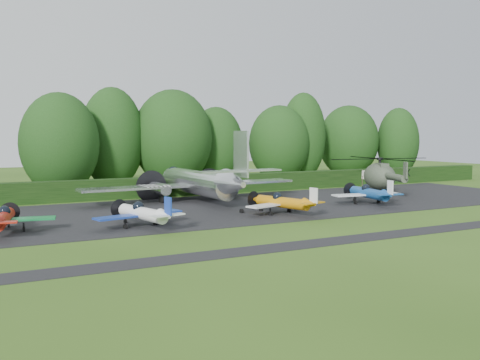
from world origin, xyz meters
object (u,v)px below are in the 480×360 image
light_plane_red (3,218)px  light_plane_blue (369,193)px  light_plane_orange (282,202)px  light_plane_white (142,213)px  transport_plane (199,182)px  helicopter (380,174)px  sign_board (373,175)px

light_plane_red → light_plane_blue: 30.63m
light_plane_orange → light_plane_white: bearing=-158.7°
transport_plane → helicopter: (21.06, -1.23, 0.13)m
transport_plane → light_plane_red: 19.45m
light_plane_blue → helicopter: (7.81, 7.21, 1.01)m
light_plane_red → light_plane_white: bearing=-24.4°
light_plane_white → transport_plane: bearing=64.7°
light_plane_white → helicopter: bearing=31.6°
light_plane_red → light_plane_blue: (30.63, 0.22, 0.04)m
light_plane_orange → helicopter: size_ratio=0.48×
light_plane_orange → light_plane_blue: size_ratio=0.96×
sign_board → light_plane_orange: bearing=-154.2°
transport_plane → light_plane_red: size_ratio=3.26×
helicopter → sign_board: (5.05, 6.75, -0.77)m
transport_plane → light_plane_blue: bearing=-29.9°
light_plane_blue → light_plane_orange: bearing=-179.6°
light_plane_white → light_plane_orange: 11.75m
light_plane_white → helicopter: size_ratio=0.48×
light_plane_red → light_plane_white: size_ratio=0.98×
transport_plane → light_plane_blue: size_ratio=3.13×
transport_plane → light_plane_orange: (2.97, -10.01, -0.93)m
light_plane_white → sign_board: size_ratio=1.99×
light_plane_white → light_plane_orange: light_plane_white is taller
light_plane_white → light_plane_blue: light_plane_blue is taller
light_plane_red → light_plane_white: light_plane_white is taller
light_plane_orange → sign_board: 27.87m
light_plane_blue → light_plane_white: bearing=177.7°
helicopter → sign_board: size_ratio=4.10×
light_plane_white → helicopter: 31.31m
light_plane_orange → helicopter: bearing=43.8°
transport_plane → helicopter: bearing=-0.7°
light_plane_blue → helicopter: size_ratio=0.50×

